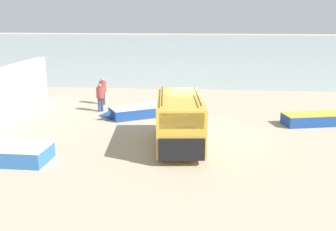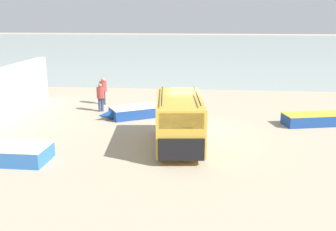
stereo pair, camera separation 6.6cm
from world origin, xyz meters
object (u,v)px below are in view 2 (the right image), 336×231
Objects in this scene: parked_van at (179,120)px; fisherman_1 at (103,88)px; fishing_rowboat_1 at (140,111)px; fisherman_0 at (100,95)px; fishing_rowboat_2 at (316,119)px.

parked_van is 9.98m from fisherman_1.
fishing_rowboat_1 is 2.92m from fisherman_0.
fishing_rowboat_2 is 2.28× the size of fisherman_1.
fishing_rowboat_1 is at bearing -158.91° from parked_van.
parked_van is at bearing -162.14° from fishing_rowboat_2.
fishing_rowboat_1 is (-2.67, 5.30, -0.95)m from parked_van.
fisherman_1 is (-0.33, 1.96, 0.02)m from fisherman_0.
parked_van is 2.83× the size of fisherman_1.
parked_van reaches higher than fisherman_1.
parked_van is 8.23m from fisherman_0.
fisherman_0 is 1.99m from fisherman_1.
parked_van is 1.24× the size of fishing_rowboat_2.
fishing_rowboat_1 is 4.25m from fisherman_1.
fishing_rowboat_1 is 1.10× the size of fishing_rowboat_2.
parked_van reaches higher than fishing_rowboat_2.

